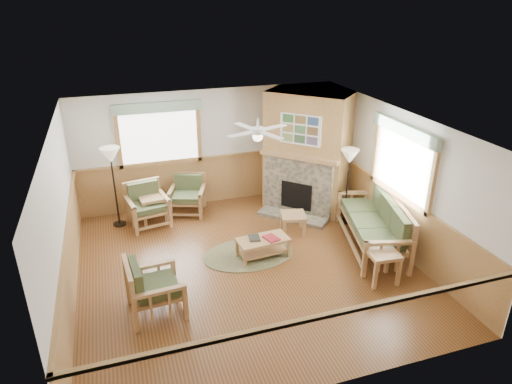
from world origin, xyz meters
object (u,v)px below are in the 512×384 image
object	(u,v)px
end_table_chairs	(153,209)
end_table_sofa	(382,266)
armchair_back_left	(148,205)
floor_lamp_right	(347,187)
floor_lamp_left	(115,187)
armchair_back_right	(187,195)
armchair_left	(155,287)
coffee_table	(263,248)
footstool	(293,223)
sofa	(372,223)

from	to	relation	value
end_table_chairs	end_table_sofa	distance (m)	4.97
armchair_back_left	floor_lamp_right	size ratio (longest dim) A/B	0.54
armchair_back_left	floor_lamp_left	world-z (taller)	floor_lamp_left
armchair_back_right	floor_lamp_right	bearing A→B (deg)	-5.61
end_table_chairs	armchair_back_left	bearing A→B (deg)	-138.58
end_table_chairs	floor_lamp_left	size ratio (longest dim) A/B	0.34
armchair_back_left	armchair_back_right	bearing A→B (deg)	7.96
armchair_left	coffee_table	world-z (taller)	armchair_left
end_table_sofa	floor_lamp_right	xyz separation A→B (m)	(0.46, 2.18, 0.56)
floor_lamp_right	footstool	bearing A→B (deg)	-175.67
armchair_back_right	end_table_chairs	distance (m)	0.83
sofa	coffee_table	world-z (taller)	sofa
end_table_chairs	floor_lamp_left	bearing A→B (deg)	173.78
sofa	armchair_left	bearing A→B (deg)	-64.92
end_table_sofa	footstool	distance (m)	2.24
armchair_back_left	coffee_table	xyz separation A→B (m)	(1.93, -2.02, -0.26)
armchair_back_right	floor_lamp_left	bearing A→B (deg)	-155.42
footstool	floor_lamp_left	xyz separation A→B (m)	(-3.46, 1.50, 0.67)
coffee_table	floor_lamp_right	size ratio (longest dim) A/B	0.57
armchair_left	sofa	bearing A→B (deg)	-84.73
armchair_left	end_table_sofa	bearing A→B (deg)	-100.13
footstool	floor_lamp_right	xyz separation A→B (m)	(1.26, 0.10, 0.63)
armchair_back_left	end_table_sofa	xyz separation A→B (m)	(3.64, -3.41, -0.17)
armchair_back_left	footstool	xyz separation A→B (m)	(2.83, -1.32, -0.24)
coffee_table	sofa	bearing A→B (deg)	-12.29
armchair_left	floor_lamp_left	xyz separation A→B (m)	(-0.43, 3.22, 0.42)
coffee_table	end_table_sofa	xyz separation A→B (m)	(1.71, -1.38, 0.09)
armchair_back_left	footstool	bearing A→B (deg)	-35.60
armchair_back_left	coffee_table	size ratio (longest dim) A/B	0.94
floor_lamp_left	floor_lamp_right	distance (m)	4.92
armchair_left	floor_lamp_right	xyz separation A→B (m)	(4.29, 1.81, 0.38)
floor_lamp_left	armchair_left	bearing A→B (deg)	-82.38
sofa	footstool	bearing A→B (deg)	-112.38
end_table_chairs	end_table_sofa	xyz separation A→B (m)	(3.52, -3.51, -0.01)
armchair_back_left	floor_lamp_left	size ratio (longest dim) A/B	0.51
footstool	sofa	bearing A→B (deg)	-37.61
armchair_back_left	end_table_chairs	xyz separation A→B (m)	(0.12, 0.10, -0.15)
end_table_sofa	footstool	world-z (taller)	end_table_sofa
end_table_sofa	floor_lamp_left	world-z (taller)	floor_lamp_left
end_table_chairs	floor_lamp_right	world-z (taller)	floor_lamp_right
footstool	armchair_back_right	bearing A→B (deg)	139.91
floor_lamp_left	armchair_back_right	bearing A→B (deg)	4.61
end_table_chairs	armchair_left	bearing A→B (deg)	-95.59
armchair_back_left	floor_lamp_right	distance (m)	4.29
sofa	floor_lamp_right	distance (m)	1.12
end_table_chairs	floor_lamp_right	size ratio (longest dim) A/B	0.36
armchair_back_left	end_table_chairs	bearing A→B (deg)	30.75
sofa	floor_lamp_left	bearing A→B (deg)	-102.42
footstool	end_table_chairs	bearing A→B (deg)	152.44
sofa	armchair_back_right	distance (m)	4.11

